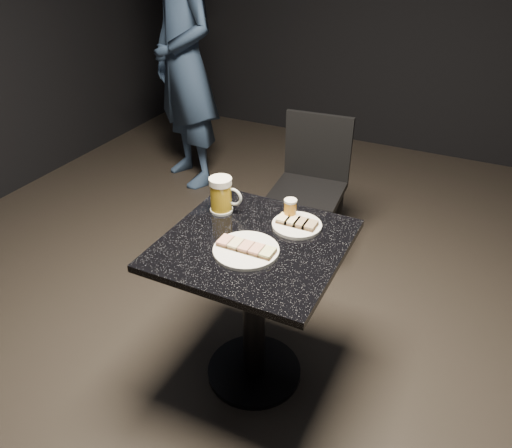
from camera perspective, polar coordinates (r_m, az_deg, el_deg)
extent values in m
plane|color=black|center=(2.48, -0.21, -16.54)|extent=(6.00, 6.00, 0.00)
cylinder|color=white|center=(1.92, -1.14, -3.02)|extent=(0.26, 0.26, 0.01)
cylinder|color=silver|center=(2.07, 4.69, -0.14)|extent=(0.21, 0.21, 0.01)
imported|color=navy|center=(3.86, -8.17, 17.78)|extent=(0.81, 0.72, 1.86)
cylinder|color=black|center=(2.47, -0.21, -16.35)|extent=(0.44, 0.44, 0.03)
cylinder|color=black|center=(2.21, -0.23, -10.14)|extent=(0.10, 0.10, 0.69)
cube|color=black|center=(1.99, -0.25, -2.36)|extent=(0.70, 0.70, 0.03)
cylinder|color=silver|center=(2.18, -3.96, 1.65)|extent=(0.10, 0.10, 0.01)
cylinder|color=gold|center=(2.15, -4.02, 3.14)|extent=(0.09, 0.09, 0.12)
cylinder|color=white|center=(2.12, -4.09, 4.89)|extent=(0.10, 0.10, 0.03)
torus|color=silver|center=(2.14, -2.60, 3.12)|extent=(0.08, 0.01, 0.08)
cylinder|color=silver|center=(2.12, 3.89, 0.54)|extent=(0.06, 0.06, 0.01)
cylinder|color=#C17C1F|center=(2.10, 3.93, 1.56)|extent=(0.05, 0.05, 0.08)
cylinder|color=silver|center=(2.07, 3.97, 2.66)|extent=(0.05, 0.05, 0.01)
cube|color=black|center=(2.97, 5.89, 3.60)|extent=(0.44, 0.44, 0.04)
cylinder|color=black|center=(3.00, 1.59, -1.23)|extent=(0.03, 0.03, 0.43)
cylinder|color=black|center=(2.92, 7.93, -2.55)|extent=(0.03, 0.03, 0.43)
cylinder|color=black|center=(3.27, 3.62, 1.83)|extent=(0.03, 0.03, 0.43)
cylinder|color=black|center=(3.20, 9.45, 0.70)|extent=(0.03, 0.03, 0.43)
cube|color=black|center=(3.04, 7.10, 8.80)|extent=(0.40, 0.06, 0.40)
cube|color=#4C3521|center=(1.94, -3.49, -2.06)|extent=(0.05, 0.07, 0.01)
cube|color=tan|center=(1.94, -3.50, -1.83)|extent=(0.05, 0.07, 0.01)
cube|color=#4C3521|center=(1.93, -2.33, -2.39)|extent=(0.05, 0.07, 0.01)
cube|color=beige|center=(1.92, -2.34, -2.16)|extent=(0.05, 0.07, 0.01)
cube|color=#4C3521|center=(1.91, -1.14, -2.73)|extent=(0.05, 0.07, 0.01)
cube|color=tan|center=(1.90, -1.14, -2.49)|extent=(0.05, 0.07, 0.01)
cube|color=#4C3521|center=(1.89, 0.07, -3.06)|extent=(0.05, 0.07, 0.01)
cube|color=tan|center=(1.89, 0.07, -2.83)|extent=(0.05, 0.07, 0.01)
cube|color=#4C3521|center=(1.88, 1.30, -3.41)|extent=(0.05, 0.07, 0.01)
cube|color=#D1D184|center=(1.87, 1.30, -3.17)|extent=(0.05, 0.07, 0.01)
cube|color=#4C3521|center=(2.08, 3.23, 0.51)|extent=(0.05, 0.07, 0.01)
cube|color=beige|center=(2.08, 3.23, 0.73)|extent=(0.05, 0.07, 0.01)
cube|color=#4C3521|center=(2.07, 4.21, 0.27)|extent=(0.05, 0.07, 0.01)
cube|color=beige|center=(2.07, 4.22, 0.49)|extent=(0.05, 0.07, 0.01)
cube|color=#4C3521|center=(2.06, 5.20, 0.02)|extent=(0.05, 0.07, 0.01)
cube|color=#8C7251|center=(2.06, 5.21, 0.24)|extent=(0.05, 0.07, 0.01)
cube|color=#4C3521|center=(2.05, 6.20, -0.23)|extent=(0.05, 0.07, 0.01)
cube|color=#8C7251|center=(2.04, 6.22, -0.01)|extent=(0.05, 0.07, 0.01)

